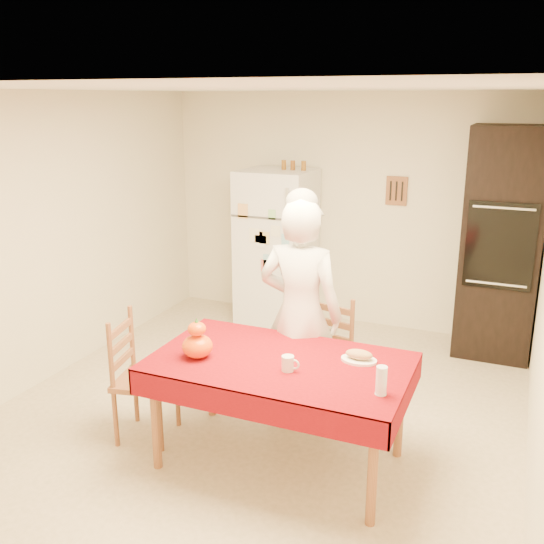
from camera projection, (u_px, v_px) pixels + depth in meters
The scene contains 17 objects.
floor at pixel (262, 408), 4.94m from camera, with size 4.50×4.50×0.00m, color tan.
room_shell at pixel (261, 212), 4.49m from camera, with size 4.02×4.52×2.51m.
refrigerator at pixel (277, 248), 6.60m from camera, with size 0.75×0.74×1.70m.
oven_cabinet at pixel (501, 244), 5.72m from camera, with size 0.70×0.62×2.20m.
dining_table at pixel (280, 370), 4.03m from camera, with size 1.70×1.00×0.76m.
chair_far at pixel (324, 352), 4.76m from camera, with size 0.50×0.48×0.95m.
chair_left at pixel (137, 372), 4.42m from camera, with size 0.48×0.49×0.95m.
seated_woman at pixel (300, 315), 4.49m from camera, with size 0.64×0.42×1.77m, color silver.
coffee_mug at pixel (288, 363), 3.85m from camera, with size 0.08×0.08×0.10m, color silver.
pumpkin_lower at pixel (197, 346), 4.04m from camera, with size 0.21×0.21×0.16m, color #C43804.
pumpkin_upper at pixel (197, 329), 4.00m from camera, with size 0.12×0.12×0.09m, color #DF4705.
wine_glass at pixel (381, 381), 3.53m from camera, with size 0.07×0.07×0.18m, color white.
bread_plate at pixel (359, 360), 3.99m from camera, with size 0.24×0.24×0.02m, color white.
bread_loaf at pixel (359, 354), 3.98m from camera, with size 0.18×0.10×0.06m, color #A37650.
spice_jar_left at pixel (284, 165), 6.38m from camera, with size 0.05×0.05×0.10m, color brown.
spice_jar_mid at pixel (293, 165), 6.34m from camera, with size 0.05×0.05×0.10m, color brown.
spice_jar_right at pixel (304, 166), 6.29m from camera, with size 0.05×0.05×0.10m, color brown.
Camera 1 is at (1.80, -4.05, 2.44)m, focal length 40.00 mm.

